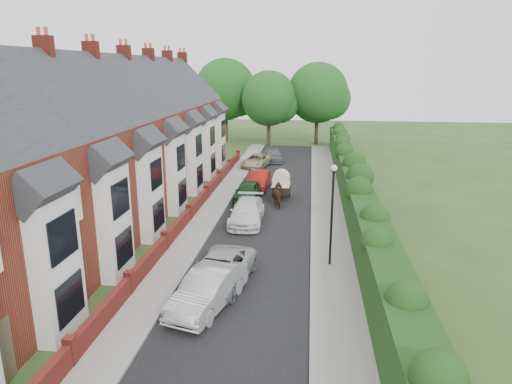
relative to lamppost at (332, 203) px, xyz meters
The scene contains 22 objects.
ground 6.20m from the lamppost, 130.36° to the right, with size 140.00×140.00×0.00m, color #2D4C1E.
road 8.66m from the lamppost, 119.12° to the left, with size 6.00×58.00×0.02m, color black.
pavement_hedge_side 7.71m from the lamppost, 88.36° to the left, with size 2.20×58.00×0.12m, color gray.
pavement_house_side 10.93m from the lamppost, 137.91° to the left, with size 1.70×58.00×0.12m, color gray.
kerb_hedge_side 7.76m from the lamppost, 96.92° to the left, with size 0.18×58.00×0.13m, color #969691.
kerb_house_side 10.38m from the lamppost, 134.79° to the left, with size 0.18×58.00×0.13m, color #969691.
hedge 7.47m from the lamppost, 74.05° to the left, with size 2.10×58.00×2.85m.
terrace_row 15.52m from the lamppost, 157.25° to the left, with size 9.05×40.50×11.50m.
garden_wall_row 10.98m from the lamppost, 145.56° to the left, with size 0.35×40.35×1.10m.
lamppost is the anchor object (origin of this frame).
tree_far_left 36.66m from the lamppost, 99.53° to the left, with size 7.14×6.80×9.29m.
tree_far_right 38.20m from the lamppost, 90.02° to the left, with size 7.98×7.60×10.31m.
tree_far_back 41.01m from the lamppost, 107.06° to the left, with size 8.40×8.00×10.82m.
car_silver_a 7.34m from the lamppost, 138.11° to the right, with size 1.64×4.70×1.55m, color #B8B7BC.
car_silver_b 6.23m from the lamppost, 152.71° to the right, with size 2.34×5.08×1.41m, color #ABAEB3.
car_white 8.27m from the lamppost, 129.52° to the left, with size 2.02×4.96×1.44m, color white.
car_green 12.67m from the lamppost, 117.03° to the left, with size 1.68×4.17×1.42m, color #103616.
car_red 15.64m from the lamppost, 109.72° to the left, with size 1.53×4.38×1.44m, color maroon.
car_beige 23.90m from the lamppost, 105.63° to the left, with size 2.15×4.65×1.29m, color tan.
car_grey 26.72m from the lamppost, 100.84° to the left, with size 1.82×4.47×1.30m, color #5A5D61.
horse 10.70m from the lamppost, 108.04° to the left, with size 0.87×1.90×1.61m, color #422818.
horse_cart 12.54m from the lamppost, 105.10° to the left, with size 1.37×3.02×2.18m.
Camera 1 is at (2.25, -17.23, 9.55)m, focal length 32.00 mm.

